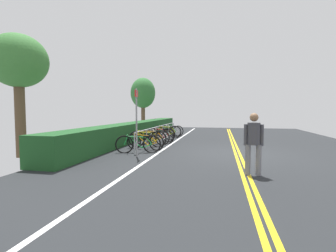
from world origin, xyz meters
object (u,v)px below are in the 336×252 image
object	(u,v)px
bicycle_2	(147,139)
bicycle_3	(152,137)
sign_post_near	(136,116)
bicycle_6	(162,134)
bicycle_5	(160,135)
bicycle_9	(171,131)
tree_near_left	(18,63)
tree_mid	(143,93)
bicycle_8	(168,131)
bicycle_0	(138,144)
bicycle_7	(167,132)
pedestrian	(254,140)
bike_rack	(160,130)
bicycle_1	(145,142)
bicycle_4	(159,137)

from	to	relation	value
bicycle_2	bicycle_3	bearing A→B (deg)	-1.10
sign_post_near	bicycle_6	bearing A→B (deg)	3.84
bicycle_5	sign_post_near	world-z (taller)	sign_post_near
bicycle_2	bicycle_9	xyz separation A→B (m)	(5.22, -0.07, -0.02)
tree_near_left	tree_mid	bearing A→B (deg)	-1.50
bicycle_6	bicycle_8	size ratio (longest dim) A/B	0.96
bicycle_2	sign_post_near	distance (m)	2.81
bicycle_0	bicycle_7	world-z (taller)	bicycle_7
tree_mid	bicycle_9	bearing A→B (deg)	-143.55
pedestrian	tree_mid	world-z (taller)	tree_mid
bicycle_0	bicycle_5	bearing A→B (deg)	0.64
bike_rack	bicycle_8	xyz separation A→B (m)	(2.64, 0.12, -0.30)
bicycle_6	bicycle_1	bearing A→B (deg)	-178.09
bicycle_5	tree_near_left	world-z (taller)	tree_near_left
bicycle_7	bicycle_5	bearing A→B (deg)	179.94
bicycle_1	bicycle_3	world-z (taller)	bicycle_3
bicycle_2	bicycle_7	bearing A→B (deg)	-1.18
bicycle_0	bicycle_9	bearing A→B (deg)	0.38
sign_post_near	bicycle_8	bearing A→B (deg)	3.06
bicycle_8	bicycle_9	xyz separation A→B (m)	(0.73, -0.08, -0.00)
bicycle_2	bicycle_4	bearing A→B (deg)	-7.97
bicycle_4	bicycle_5	bearing A→B (deg)	9.00
bicycle_2	bicycle_4	xyz separation A→B (m)	(1.42, -0.20, -0.04)
sign_post_near	bicycle_2	bearing A→B (deg)	8.29
bicycle_9	pedestrian	xyz separation A→B (m)	(-9.51, -4.09, 0.58)
tree_mid	bicycle_0	bearing A→B (deg)	-163.12
bicycle_4	tree_near_left	xyz separation A→B (m)	(-4.82, 3.93, 3.03)
sign_post_near	tree_mid	bearing A→B (deg)	16.77
bicycle_2	tree_near_left	size ratio (longest dim) A/B	0.40
bicycle_8	tree_near_left	bearing A→B (deg)	154.70
bicycle_0	tree_mid	distance (m)	12.38
bicycle_3	bicycle_7	xyz separation A→B (m)	(3.06, -0.06, 0.01)
bicycle_3	sign_post_near	world-z (taller)	sign_post_near
bicycle_0	bicycle_2	size ratio (longest dim) A/B	0.99
bicycle_1	bicycle_2	distance (m)	0.78
bicycle_0	bicycle_3	xyz separation A→B (m)	(2.41, 0.10, 0.00)
bicycle_1	bicycle_8	distance (m)	5.25
bicycle_5	bicycle_8	size ratio (longest dim) A/B	0.99
bicycle_1	bicycle_6	xyz separation A→B (m)	(3.80, 0.13, -0.01)
bicycle_6	bicycle_7	world-z (taller)	bicycle_7
bicycle_3	tree_near_left	bearing A→B (deg)	138.04
bicycle_4	pedestrian	bearing A→B (deg)	-145.22
bike_rack	bicycle_5	bearing A→B (deg)	7.12
bicycle_6	bicycle_4	bearing A→B (deg)	-172.86
bicycle_3	sign_post_near	bearing A→B (deg)	-173.86
bicycle_2	bicycle_4	size ratio (longest dim) A/B	1.06
tree_mid	bicycle_2	bearing A→B (deg)	-161.14
bicycle_1	pedestrian	xyz separation A→B (m)	(-3.53, -4.04, 0.59)
sign_post_near	bicycle_3	bearing A→B (deg)	6.14
bicycle_0	bicycle_7	distance (m)	5.47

